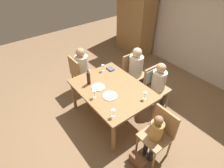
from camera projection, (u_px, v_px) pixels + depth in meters
ground_plane at (112, 115)px, 4.01m from camera, size 10.00×10.00×0.00m
rear_room_partition at (203, 24)px, 4.52m from camera, size 6.40×0.12×2.70m
armoire_cabinet at (136, 18)px, 5.61m from camera, size 1.18×0.62×2.18m
dining_table at (112, 91)px, 3.61m from camera, size 1.51×1.13×0.74m
chair_far_right at (154, 81)px, 3.97m from camera, size 0.46×0.44×0.92m
chair_left_end at (79, 72)px, 4.35m from camera, size 0.44×0.44×0.92m
chair_far_left at (133, 70)px, 4.41m from camera, size 0.44×0.44×0.92m
chair_right_end at (159, 131)px, 3.02m from camera, size 0.44×0.44×0.92m
person_woman_host at (159, 83)px, 3.85m from camera, size 0.33×0.29×1.10m
person_man_bearded at (83, 66)px, 4.34m from camera, size 0.30×0.34×1.12m
person_man_guest at (137, 68)px, 4.26m from camera, size 0.36×0.31×1.15m
person_child_small at (155, 134)px, 2.95m from camera, size 0.22×0.25×0.94m
wine_bottle_tall_green at (89, 78)px, 3.58m from camera, size 0.07×0.07×0.31m
wine_glass_near_left at (145, 94)px, 3.26m from camera, size 0.07×0.07×0.15m
wine_glass_centre at (103, 67)px, 3.96m from camera, size 0.07×0.07×0.15m
wine_glass_near_right at (94, 93)px, 3.29m from camera, size 0.07×0.07×0.15m
wine_glass_far at (113, 112)px, 2.93m from camera, size 0.07×0.07×0.15m
dinner_plate_host at (110, 96)px, 3.37m from camera, size 0.27×0.27×0.01m
dinner_plate_guest_left at (98, 87)px, 3.58m from camera, size 0.25×0.25×0.01m
folded_napkin at (111, 69)px, 4.06m from camera, size 0.16×0.12×0.03m
handbag at (137, 161)px, 3.07m from camera, size 0.29×0.14×0.22m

